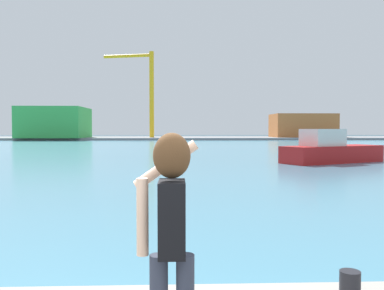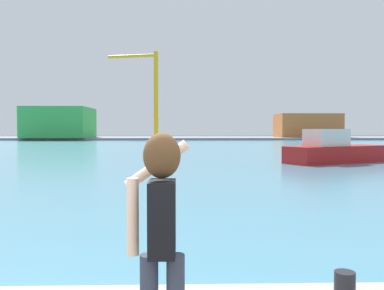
# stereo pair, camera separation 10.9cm
# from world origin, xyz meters

# --- Properties ---
(ground_plane) EXTENTS (220.00, 220.00, 0.00)m
(ground_plane) POSITION_xyz_m (0.00, 50.00, 0.00)
(ground_plane) COLOR #334751
(harbor_water) EXTENTS (140.00, 100.00, 0.02)m
(harbor_water) POSITION_xyz_m (0.00, 52.00, 0.01)
(harbor_water) COLOR teal
(harbor_water) RESTS_ON ground_plane
(far_shore_dock) EXTENTS (140.00, 20.00, 0.50)m
(far_shore_dock) POSITION_xyz_m (0.00, 92.00, 0.25)
(far_shore_dock) COLOR gray
(far_shore_dock) RESTS_ON ground_plane
(person_photographer) EXTENTS (0.52, 0.55, 1.74)m
(person_photographer) POSITION_xyz_m (0.30, 0.45, 1.61)
(person_photographer) COLOR #2D3342
(person_photographer) RESTS_ON quay_promenade
(harbor_bollard) EXTENTS (0.21, 0.21, 0.31)m
(harbor_bollard) POSITION_xyz_m (2.13, 1.49, 0.70)
(harbor_bollard) COLOR black
(harbor_bollard) RESTS_ON quay_promenade
(boat_moored) EXTENTS (7.88, 5.51, 2.31)m
(boat_moored) POSITION_xyz_m (10.98, 25.30, 0.84)
(boat_moored) COLOR #B21919
(boat_moored) RESTS_ON harbor_water
(warehouse_left) EXTENTS (13.07, 13.57, 6.48)m
(warehouse_left) POSITION_xyz_m (-25.64, 87.68, 3.74)
(warehouse_left) COLOR green
(warehouse_left) RESTS_ON far_shore_dock
(warehouse_right) EXTENTS (13.67, 9.07, 5.28)m
(warehouse_right) POSITION_xyz_m (29.41, 90.99, 3.14)
(warehouse_right) COLOR #B26633
(warehouse_right) RESTS_ON far_shore_dock
(port_crane) EXTENTS (11.26, 3.41, 18.75)m
(port_crane) POSITION_xyz_m (-6.06, 88.63, 11.79)
(port_crane) COLOR yellow
(port_crane) RESTS_ON far_shore_dock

